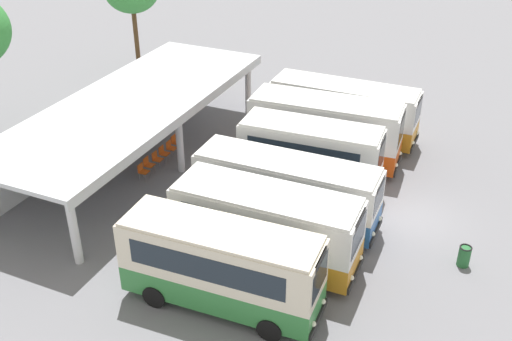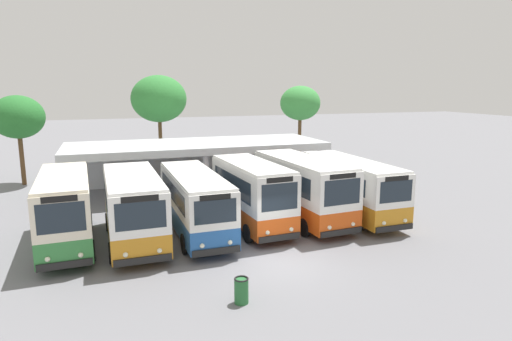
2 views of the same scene
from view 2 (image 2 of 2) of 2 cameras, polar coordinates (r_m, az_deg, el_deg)
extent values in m
plane|color=slate|center=(18.48, 3.07, -12.04)|extent=(180.00, 180.00, 0.00)
cylinder|color=black|center=(19.83, -20.52, -9.72)|extent=(0.26, 0.91, 0.90)
cylinder|color=black|center=(19.93, -26.36, -10.08)|extent=(0.26, 0.91, 0.90)
cylinder|color=black|center=(24.05, -20.78, -6.15)|extent=(0.26, 0.91, 0.90)
cylinder|color=black|center=(24.13, -25.56, -6.46)|extent=(0.26, 0.91, 0.90)
cube|color=#337F3D|center=(21.81, -23.39, -6.80)|extent=(2.40, 7.24, 1.04)
cube|color=beige|center=(21.45, -23.67, -3.19)|extent=(2.40, 7.24, 1.79)
cube|color=beige|center=(21.26, -23.86, -0.70)|extent=(2.33, 7.02, 0.12)
cube|color=black|center=(18.52, -23.58, -11.17)|extent=(2.00, 0.18, 0.28)
cube|color=#1E2833|center=(17.99, -24.02, -5.64)|extent=(1.72, 0.12, 1.16)
cube|color=black|center=(17.81, -24.19, -3.41)|extent=(1.26, 0.10, 0.24)
cube|color=#1E2833|center=(21.52, -20.90, -2.82)|extent=(0.28, 5.72, 0.98)
cube|color=#1E2833|center=(21.61, -26.43, -3.19)|extent=(0.28, 5.72, 0.98)
sphere|color=#EAEACC|center=(18.40, -21.83, -10.15)|extent=(0.20, 0.20, 0.20)
sphere|color=#EAEACC|center=(18.46, -25.47, -10.37)|extent=(0.20, 0.20, 0.20)
cylinder|color=black|center=(19.46, -11.54, -9.62)|extent=(0.24, 0.90, 0.90)
cylinder|color=black|center=(19.30, -18.26, -10.15)|extent=(0.24, 0.90, 0.90)
cylinder|color=black|center=(23.72, -13.23, -5.95)|extent=(0.24, 0.90, 0.90)
cylinder|color=black|center=(23.58, -18.68, -6.34)|extent=(0.24, 0.90, 0.90)
cube|color=orange|center=(21.34, -15.53, -6.68)|extent=(2.47, 7.32, 1.04)
cube|color=white|center=(20.98, -15.72, -3.13)|extent=(2.47, 7.32, 1.68)
cube|color=white|center=(20.78, -15.84, -0.72)|extent=(2.40, 7.10, 0.12)
cube|color=black|center=(18.01, -14.45, -11.22)|extent=(2.23, 0.14, 0.28)
cube|color=#1E2833|center=(17.47, -14.74, -5.70)|extent=(1.93, 0.08, 1.09)
cube|color=black|center=(17.29, -14.85, -3.57)|extent=(1.41, 0.07, 0.24)
cube|color=#1E2833|center=(21.17, -12.61, -2.72)|extent=(0.14, 5.83, 0.92)
cube|color=#1E2833|center=(21.01, -18.91, -3.15)|extent=(0.14, 5.83, 0.92)
sphere|color=#EAEACC|center=(17.97, -12.42, -10.12)|extent=(0.20, 0.20, 0.20)
sphere|color=#EAEACC|center=(17.86, -16.60, -10.45)|extent=(0.20, 0.20, 0.20)
cylinder|color=black|center=(20.08, -3.45, -8.77)|extent=(0.23, 0.90, 0.90)
cylinder|color=black|center=(19.64, -9.26, -9.36)|extent=(0.23, 0.90, 0.90)
cylinder|color=black|center=(24.63, -6.75, -5.10)|extent=(0.23, 0.90, 0.90)
cylinder|color=black|center=(24.27, -11.48, -5.49)|extent=(0.23, 0.90, 0.90)
cube|color=#23569E|center=(21.98, -7.89, -5.90)|extent=(2.26, 7.99, 1.01)
cube|color=silver|center=(21.66, -7.97, -2.68)|extent=(2.26, 7.99, 1.53)
cube|color=silver|center=(21.48, -8.03, -0.54)|extent=(2.19, 7.75, 0.12)
cube|color=black|center=(18.41, -5.16, -10.41)|extent=(2.04, 0.13, 0.28)
cube|color=#1E2833|center=(17.91, -5.29, -5.32)|extent=(1.76, 0.08, 0.99)
cube|color=black|center=(17.75, -5.32, -3.48)|extent=(1.29, 0.07, 0.24)
cube|color=#1E2833|center=(21.98, -5.32, -2.28)|extent=(0.13, 6.37, 0.84)
cube|color=#1E2833|center=(21.55, -10.80, -2.69)|extent=(0.13, 6.37, 0.84)
sphere|color=#EAEACC|center=(18.45, -3.39, -9.30)|extent=(0.20, 0.20, 0.20)
sphere|color=#EAEACC|center=(18.18, -7.01, -9.69)|extent=(0.20, 0.20, 0.20)
cylinder|color=black|center=(21.46, 4.07, -7.47)|extent=(0.28, 0.91, 0.90)
cylinder|color=black|center=(20.66, -1.05, -8.18)|extent=(0.28, 0.91, 0.90)
cylinder|color=black|center=(24.98, -0.13, -4.80)|extent=(0.28, 0.91, 0.90)
cylinder|color=black|center=(24.29, -4.60, -5.29)|extent=(0.28, 0.91, 0.90)
cube|color=#D14C14|center=(22.68, -0.54, -5.26)|extent=(2.55, 6.65, 1.02)
cube|color=silver|center=(22.32, -0.55, -1.68)|extent=(2.55, 6.65, 1.89)
cube|color=silver|center=(22.13, -0.55, 0.86)|extent=(2.47, 6.45, 0.12)
cube|color=black|center=(19.93, 3.09, -8.70)|extent=(2.04, 0.23, 0.28)
cube|color=#1E2833|center=(19.42, 3.08, -3.44)|extent=(1.76, 0.16, 1.23)
cube|color=black|center=(19.25, 3.11, -1.21)|extent=(1.29, 0.13, 0.24)
cube|color=#1E2833|center=(22.81, 1.82, -1.28)|extent=(0.37, 5.22, 1.04)
cube|color=#1E2833|center=(22.03, -3.21, -1.73)|extent=(0.37, 5.22, 1.04)
sphere|color=#EAEACC|center=(20.09, 4.61, -7.62)|extent=(0.20, 0.20, 0.20)
sphere|color=#EAEACC|center=(19.60, 1.52, -8.07)|extent=(0.20, 0.20, 0.20)
cylinder|color=black|center=(22.77, 11.30, -6.58)|extent=(0.28, 0.91, 0.90)
cylinder|color=black|center=(21.62, 6.33, -7.37)|extent=(0.28, 0.91, 0.90)
cylinder|color=black|center=(26.60, 5.59, -3.88)|extent=(0.28, 0.91, 0.90)
cylinder|color=black|center=(25.63, 1.17, -4.40)|extent=(0.28, 0.91, 0.90)
cube|color=#D14C14|center=(23.97, 5.94, -4.37)|extent=(2.86, 7.71, 1.07)
cube|color=white|center=(23.64, 6.01, -0.95)|extent=(2.86, 7.71, 1.85)
cube|color=white|center=(23.46, 6.06, 1.40)|extent=(2.77, 7.48, 0.12)
cube|color=black|center=(20.99, 11.02, -7.87)|extent=(2.23, 0.25, 0.28)
cube|color=#1E2833|center=(20.50, 11.14, -2.78)|extent=(1.92, 0.18, 1.20)
cube|color=black|center=(20.34, 11.22, -0.71)|extent=(1.41, 0.15, 0.24)
cube|color=#1E2833|center=(24.29, 8.30, -0.56)|extent=(0.46, 6.04, 1.02)
cube|color=#1E2833|center=(23.18, 3.38, -1.02)|extent=(0.46, 6.04, 1.02)
sphere|color=#EAEACC|center=(21.25, 12.49, -6.81)|extent=(0.20, 0.20, 0.20)
sphere|color=#EAEACC|center=(20.56, 9.53, -7.31)|extent=(0.20, 0.20, 0.20)
cylinder|color=black|center=(24.00, 17.31, -5.96)|extent=(0.23, 0.90, 0.90)
cylinder|color=black|center=(22.84, 13.07, -6.60)|extent=(0.23, 0.90, 0.90)
cylinder|color=black|center=(27.94, 11.24, -3.32)|extent=(0.23, 0.90, 0.90)
cylinder|color=black|center=(26.94, 7.40, -3.73)|extent=(0.23, 0.90, 0.90)
cube|color=orange|center=(25.25, 12.10, -3.76)|extent=(2.27, 7.98, 1.08)
cube|color=white|center=(24.96, 12.22, -0.78)|extent=(2.27, 7.98, 1.60)
cube|color=white|center=(24.80, 12.30, 1.17)|extent=(2.21, 7.74, 0.12)
cube|color=black|center=(22.20, 17.54, -7.14)|extent=(2.09, 0.12, 0.28)
cube|color=#1E2833|center=(21.77, 17.73, -2.61)|extent=(1.80, 0.07, 1.04)
cube|color=black|center=(21.63, 17.83, -0.99)|extent=(1.32, 0.06, 0.24)
cube|color=#1E2833|center=(25.61, 14.18, -0.46)|extent=(0.10, 6.37, 0.88)
cube|color=#1E2833|center=(24.48, 9.94, -0.80)|extent=(0.10, 6.37, 0.88)
sphere|color=#EAEACC|center=(22.48, 18.80, -6.17)|extent=(0.20, 0.20, 0.20)
sphere|color=#EAEACC|center=(21.77, 16.29, -6.57)|extent=(0.20, 0.20, 0.20)
cylinder|color=silver|center=(27.78, -22.98, -1.63)|extent=(0.36, 0.36, 3.20)
cylinder|color=silver|center=(28.36, -6.53, -0.59)|extent=(0.36, 0.36, 3.20)
cylinder|color=silver|center=(31.09, 8.13, 0.37)|extent=(0.36, 0.36, 3.20)
cube|color=silver|center=(33.58, -8.57, 1.13)|extent=(16.93, 0.20, 3.20)
cube|color=silver|center=(30.60, -7.67, 3.44)|extent=(17.43, 6.31, 0.20)
cube|color=silver|center=(27.62, -6.36, 2.18)|extent=(17.43, 0.10, 0.28)
cylinder|color=slate|center=(29.36, -9.55, -3.04)|extent=(0.03, 0.03, 0.44)
cylinder|color=slate|center=(29.31, -10.23, -3.09)|extent=(0.03, 0.03, 0.44)
cylinder|color=slate|center=(29.70, -9.67, -2.89)|extent=(0.03, 0.03, 0.44)
cylinder|color=slate|center=(29.64, -10.34, -2.93)|extent=(0.03, 0.03, 0.44)
cube|color=#D85919|center=(29.45, -9.96, -2.53)|extent=(0.44, 0.44, 0.04)
cube|color=#D85919|center=(29.59, -10.04, -2.07)|extent=(0.44, 0.04, 0.40)
cylinder|color=slate|center=(29.59, -8.31, -2.90)|extent=(0.03, 0.03, 0.44)
cylinder|color=slate|center=(29.52, -8.98, -2.95)|extent=(0.03, 0.03, 0.44)
cylinder|color=slate|center=(29.92, -8.44, -2.74)|extent=(0.03, 0.03, 0.44)
cylinder|color=slate|center=(29.86, -9.11, -2.79)|extent=(0.03, 0.03, 0.44)
cube|color=#D85919|center=(29.67, -8.72, -2.39)|extent=(0.44, 0.44, 0.04)
cube|color=#D85919|center=(29.81, -8.81, -1.94)|extent=(0.44, 0.04, 0.40)
cylinder|color=slate|center=(29.65, -7.01, -2.83)|extent=(0.03, 0.03, 0.44)
cylinder|color=slate|center=(29.57, -7.67, -2.89)|extent=(0.03, 0.03, 0.44)
cylinder|color=slate|center=(29.98, -7.16, -2.68)|extent=(0.03, 0.03, 0.44)
cylinder|color=slate|center=(29.91, -7.81, -2.73)|extent=(0.03, 0.03, 0.44)
cube|color=#D85919|center=(29.72, -7.42, -2.33)|extent=(0.44, 0.44, 0.04)
cube|color=#D85919|center=(29.87, -7.52, -1.88)|extent=(0.44, 0.04, 0.40)
cylinder|color=slate|center=(29.81, -5.75, -2.73)|extent=(0.03, 0.03, 0.44)
cylinder|color=slate|center=(29.73, -6.41, -2.78)|extent=(0.03, 0.03, 0.44)
cylinder|color=slate|center=(30.14, -5.91, -2.59)|extent=(0.03, 0.03, 0.44)
cylinder|color=slate|center=(30.06, -6.56, -2.64)|extent=(0.03, 0.03, 0.44)
cube|color=#D85919|center=(29.88, -6.17, -2.24)|extent=(0.44, 0.44, 0.04)
cube|color=#D85919|center=(30.02, -6.27, -1.78)|extent=(0.44, 0.04, 0.40)
cylinder|color=slate|center=(29.93, -4.48, -2.65)|extent=(0.03, 0.03, 0.44)
cylinder|color=slate|center=(29.85, -5.14, -2.70)|extent=(0.03, 0.03, 0.44)
cylinder|color=slate|center=(30.26, -4.66, -2.51)|extent=(0.03, 0.03, 0.44)
cylinder|color=slate|center=(30.18, -5.31, -2.56)|extent=(0.03, 0.03, 0.44)
cube|color=#D85919|center=(30.00, -4.90, -2.16)|extent=(0.44, 0.44, 0.04)
cube|color=#D85919|center=(30.14, -5.01, -1.71)|extent=(0.44, 0.04, 0.40)
cylinder|color=slate|center=(30.21, -3.30, -2.51)|extent=(0.03, 0.03, 0.44)
cylinder|color=slate|center=(30.11, -3.95, -2.57)|extent=(0.03, 0.03, 0.44)
cylinder|color=slate|center=(30.54, -3.49, -2.37)|extent=(0.03, 0.03, 0.44)
cylinder|color=slate|center=(30.44, -4.13, -2.42)|extent=(0.03, 0.03, 0.44)
cube|color=#D85919|center=(30.27, -3.72, -2.03)|extent=(0.44, 0.44, 0.04)
cube|color=#D85919|center=(30.41, -3.83, -1.58)|extent=(0.44, 0.04, 0.40)
cylinder|color=brown|center=(39.28, -12.27, 3.30)|extent=(0.32, 0.32, 4.41)
ellipsoid|color=#338438|center=(38.98, -12.51, 9.09)|extent=(4.71, 4.71, 4.00)
cylinder|color=brown|center=(41.28, 5.67, 3.79)|extent=(0.32, 0.32, 4.33)
ellipsoid|color=green|center=(41.00, 5.76, 8.72)|extent=(3.69, 3.69, 3.14)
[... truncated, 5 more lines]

